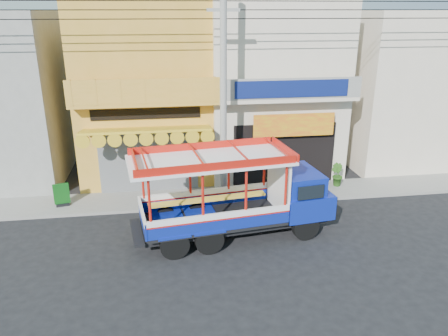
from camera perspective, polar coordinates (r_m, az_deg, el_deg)
name	(u,v)px	position (r m, az deg, el deg)	size (l,w,h in m)	color
ground	(265,242)	(15.48, 5.44, -9.57)	(90.00, 90.00, 0.00)	black
sidewalk	(244,195)	(18.95, 2.62, -3.51)	(30.00, 2.00, 0.12)	slate
shophouse_left	(147,88)	(21.30, -10.09, 10.24)	(6.00, 7.50, 8.24)	gold
shophouse_right	(270,85)	(21.96, 6.03, 10.72)	(6.00, 6.75, 8.24)	beige
party_pilaster	(218,101)	(18.41, -0.78, 8.69)	(0.35, 0.30, 8.00)	beige
filler_building_right	(401,88)	(24.71, 22.16, 9.69)	(6.00, 6.00, 7.60)	beige
utility_pole	(227,82)	(16.73, 0.43, 11.13)	(28.00, 0.26, 9.00)	gray
songthaew_truck	(248,194)	(15.26, 3.14, -3.41)	(7.16, 3.11, 3.23)	black
green_sign	(62,196)	(18.81, -20.42, -3.50)	(0.62, 0.40, 0.95)	black
potted_plant_a	(276,183)	(18.84, 6.77, -1.90)	(0.91, 0.79, 1.01)	#265217
potted_plant_b	(337,175)	(20.24, 14.51, -0.84)	(0.56, 0.45, 1.02)	#265217
potted_plant_c	(310,180)	(19.54, 11.21, -1.56)	(0.49, 0.49, 0.88)	#265217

